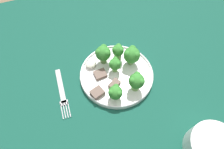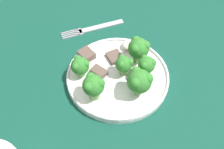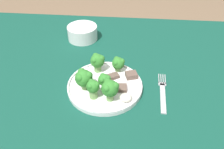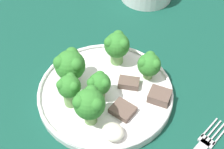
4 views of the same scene
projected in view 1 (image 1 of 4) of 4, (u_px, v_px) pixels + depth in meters
ground_plane at (110, 134)px, 1.19m from camera, size 8.00×8.00×0.00m
table at (109, 88)px, 0.64m from camera, size 1.25×1.05×0.75m
dinner_plate at (117, 74)px, 0.55m from camera, size 0.23×0.23×0.02m
fork at (62, 92)px, 0.53m from camera, size 0.03×0.17×0.00m
cream_bowl at (212, 148)px, 0.42m from camera, size 0.12×0.12×0.06m
broccoli_floret_near_rim_left at (103, 53)px, 0.54m from camera, size 0.05×0.05×0.07m
broccoli_floret_center_left at (137, 81)px, 0.49m from camera, size 0.05×0.05×0.06m
broccoli_floret_back_left at (118, 51)px, 0.55m from camera, size 0.04×0.04×0.06m
broccoli_floret_front_left at (132, 55)px, 0.54m from camera, size 0.05×0.05×0.07m
broccoli_floret_center_back at (115, 92)px, 0.48m from camera, size 0.04×0.04×0.05m
broccoli_floret_mid_cluster at (115, 64)px, 0.53m from camera, size 0.04×0.04×0.05m
meat_slice_front_slice at (97, 93)px, 0.51m from camera, size 0.04×0.04×0.02m
meat_slice_middle_slice at (101, 75)px, 0.54m from camera, size 0.04×0.03×0.01m
meat_slice_rear_slice at (115, 84)px, 0.52m from camera, size 0.04×0.04×0.01m
sauce_dollop at (91, 64)px, 0.56m from camera, size 0.04×0.03×0.02m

